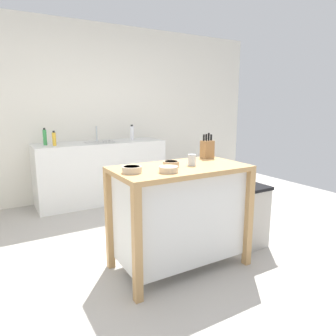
# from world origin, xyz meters

# --- Properties ---
(ground_plane) EXTENTS (6.85, 6.85, 0.00)m
(ground_plane) POSITION_xyz_m (0.00, 0.00, 0.00)
(ground_plane) COLOR #ADA8A0
(ground_plane) RESTS_ON ground
(wall_back) EXTENTS (5.85, 0.10, 2.60)m
(wall_back) POSITION_xyz_m (0.00, 2.51, 1.30)
(wall_back) COLOR silver
(wall_back) RESTS_ON ground
(kitchen_island) EXTENTS (1.14, 0.63, 0.91)m
(kitchen_island) POSITION_xyz_m (-0.03, -0.05, 0.51)
(kitchen_island) COLOR tan
(kitchen_island) RESTS_ON ground
(knife_block) EXTENTS (0.11, 0.09, 0.24)m
(knife_block) POSITION_xyz_m (0.42, 0.17, 1.00)
(knife_block) COLOR #9E7042
(knife_block) RESTS_ON kitchen_island
(bowl_stoneware_deep) EXTENTS (0.15, 0.15, 0.05)m
(bowl_stoneware_deep) POSITION_xyz_m (-0.48, -0.07, 0.94)
(bowl_stoneware_deep) COLOR beige
(bowl_stoneware_deep) RESTS_ON kitchen_island
(bowl_ceramic_small) EXTENTS (0.15, 0.15, 0.05)m
(bowl_ceramic_small) POSITION_xyz_m (-0.24, -0.20, 0.93)
(bowl_ceramic_small) COLOR beige
(bowl_ceramic_small) RESTS_ON kitchen_island
(bowl_ceramic_wide) EXTENTS (0.13, 0.13, 0.05)m
(bowl_ceramic_wide) POSITION_xyz_m (-0.11, -0.03, 0.93)
(bowl_ceramic_wide) COLOR tan
(bowl_ceramic_wide) RESTS_ON kitchen_island
(drinking_cup) EXTENTS (0.07, 0.07, 0.10)m
(drinking_cup) POSITION_xyz_m (0.08, -0.06, 0.96)
(drinking_cup) COLOR silver
(drinking_cup) RESTS_ON kitchen_island
(trash_bin) EXTENTS (0.36, 0.28, 0.63)m
(trash_bin) POSITION_xyz_m (0.78, -0.07, 0.32)
(trash_bin) COLOR #B7B2A8
(trash_bin) RESTS_ON ground
(sink_counter) EXTENTS (1.85, 0.60, 0.89)m
(sink_counter) POSITION_xyz_m (0.00, 2.16, 0.44)
(sink_counter) COLOR silver
(sink_counter) RESTS_ON ground
(sink_faucet) EXTENTS (0.02, 0.02, 0.22)m
(sink_faucet) POSITION_xyz_m (0.00, 2.30, 1.00)
(sink_faucet) COLOR #B7BCC1
(sink_faucet) RESTS_ON sink_counter
(bottle_hand_soap) EXTENTS (0.05, 0.05, 0.20)m
(bottle_hand_soap) POSITION_xyz_m (-0.65, 2.07, 0.98)
(bottle_hand_soap) COLOR yellow
(bottle_hand_soap) RESTS_ON sink_counter
(bottle_spray_cleaner) EXTENTS (0.06, 0.06, 0.23)m
(bottle_spray_cleaner) POSITION_xyz_m (0.51, 2.17, 1.00)
(bottle_spray_cleaner) COLOR white
(bottle_spray_cleaner) RESTS_ON sink_counter
(bottle_dish_soap) EXTENTS (0.05, 0.05, 0.23)m
(bottle_dish_soap) POSITION_xyz_m (-0.74, 2.20, 0.99)
(bottle_dish_soap) COLOR green
(bottle_dish_soap) RESTS_ON sink_counter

